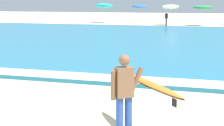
# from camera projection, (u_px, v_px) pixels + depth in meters

# --- Properties ---
(sea) EXTENTS (120.00, 28.00, 0.14)m
(sea) POSITION_uv_depth(u_px,v_px,m) (158.00, 40.00, 25.20)
(sea) COLOR teal
(sea) RESTS_ON ground
(surf_foam) EXTENTS (120.00, 1.16, 0.01)m
(surf_foam) POSITION_uv_depth(u_px,v_px,m) (95.00, 77.00, 12.54)
(surf_foam) COLOR white
(surf_foam) RESTS_ON sea
(surfer_with_board) EXTENTS (1.94, 2.51, 1.73)m
(surfer_with_board) POSITION_uv_depth(u_px,v_px,m) (135.00, 88.00, 7.18)
(surfer_with_board) COLOR #284CA3
(surfer_with_board) RESTS_ON ground
(beach_umbrella_0) EXTENTS (2.27, 2.31, 2.56)m
(beach_umbrella_0) POSITION_uv_depth(u_px,v_px,m) (104.00, 6.00, 46.30)
(beach_umbrella_0) COLOR beige
(beach_umbrella_0) RESTS_ON ground
(beach_umbrella_1) EXTENTS (1.75, 1.79, 2.46)m
(beach_umbrella_1) POSITION_uv_depth(u_px,v_px,m) (139.00, 6.00, 45.01)
(beach_umbrella_1) COLOR beige
(beach_umbrella_1) RESTS_ON ground
(beach_umbrella_2) EXTENTS (1.96, 1.97, 2.40)m
(beach_umbrella_2) POSITION_uv_depth(u_px,v_px,m) (171.00, 7.00, 41.48)
(beach_umbrella_2) COLOR beige
(beach_umbrella_2) RESTS_ON ground
(beach_umbrella_3) EXTENTS (2.24, 2.25, 2.32)m
(beach_umbrella_3) POSITION_uv_depth(u_px,v_px,m) (202.00, 8.00, 40.69)
(beach_umbrella_3) COLOR beige
(beach_umbrella_3) RESTS_ON ground
(beachgoer_near_row_left) EXTENTS (0.32, 0.20, 1.58)m
(beachgoer_near_row_left) POSITION_uv_depth(u_px,v_px,m) (166.00, 18.00, 40.56)
(beachgoer_near_row_left) COLOR #383842
(beachgoer_near_row_left) RESTS_ON ground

